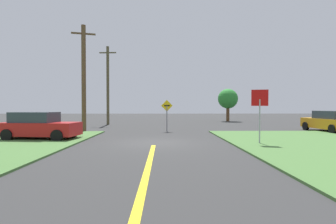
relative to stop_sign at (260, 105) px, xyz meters
The scene contains 9 objects.
ground_plane 5.81m from the stop_sign, behind, with size 120.00×120.00×0.00m, color #303030.
lane_stripe_center 9.23m from the stop_sign, 126.76° to the right, with size 0.20×14.00×0.01m, color yellow.
stop_sign is the anchor object (origin of this frame).
parked_car_near_building 12.44m from the stop_sign, 169.67° to the left, with size 4.52×2.38×1.62m.
car_on_crossroad 10.33m from the stop_sign, 39.85° to the left, with size 2.34×4.71×1.62m.
utility_pole_mid 13.33m from the stop_sign, 147.09° to the left, with size 1.77×0.60×8.20m.
utility_pole_far 18.91m from the stop_sign, 125.49° to the left, with size 1.80×0.30×8.42m.
direction_sign 8.74m from the stop_sign, 122.03° to the left, with size 0.90×0.18×2.47m.
oak_tree_left 21.93m from the stop_sign, 80.34° to the left, with size 2.62×2.62×4.31m.
Camera 1 is at (0.49, -14.12, 1.93)m, focal length 28.26 mm.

